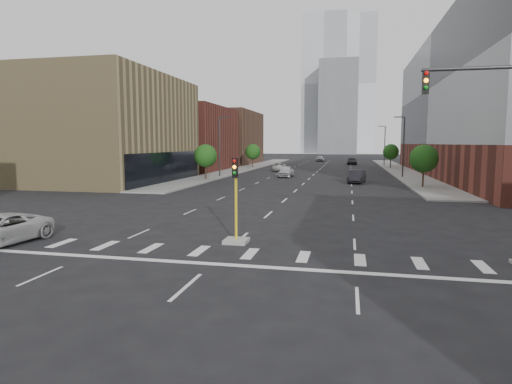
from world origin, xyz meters
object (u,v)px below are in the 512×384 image
(car_mid_right, at_px, (357,176))
(car_far_left, at_px, (279,167))
(car_distant, at_px, (320,158))
(car_near_left, at_px, (286,171))
(median_traffic_signal, at_px, (236,224))
(car_deep_right, at_px, (352,161))

(car_mid_right, height_order, car_far_left, car_mid_right)
(car_far_left, distance_m, car_distant, 43.79)
(car_near_left, bearing_deg, car_mid_right, -36.37)
(median_traffic_signal, relative_size, car_near_left, 0.89)
(median_traffic_signal, bearing_deg, car_deep_right, 85.74)
(car_near_left, bearing_deg, car_distant, 89.65)
(car_far_left, bearing_deg, car_deep_right, 53.66)
(car_deep_right, bearing_deg, car_distant, 116.51)
(car_deep_right, bearing_deg, car_far_left, -117.37)
(median_traffic_signal, distance_m, car_near_left, 44.00)
(car_far_left, xyz_separation_m, car_deep_right, (13.43, 26.61, 0.06))
(car_near_left, distance_m, car_far_left, 14.67)
(median_traffic_signal, relative_size, car_mid_right, 0.86)
(car_mid_right, relative_size, car_deep_right, 0.91)
(median_traffic_signal, xyz_separation_m, car_deep_right, (6.31, 84.71, -0.16))
(car_mid_right, bearing_deg, median_traffic_signal, -92.15)
(car_deep_right, bearing_deg, car_near_left, -104.40)
(median_traffic_signal, distance_m, car_mid_right, 36.48)
(car_near_left, xyz_separation_m, car_distant, (1.41, 57.80, 0.01))
(car_distant, bearing_deg, median_traffic_signal, -84.81)
(car_distant, bearing_deg, car_far_left, -92.40)
(car_near_left, height_order, car_mid_right, car_mid_right)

